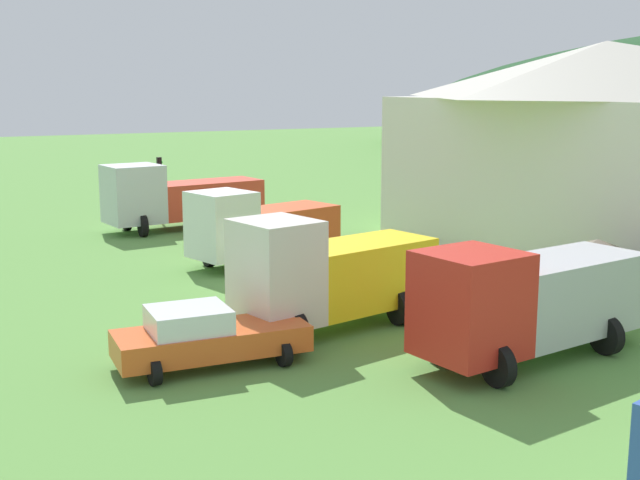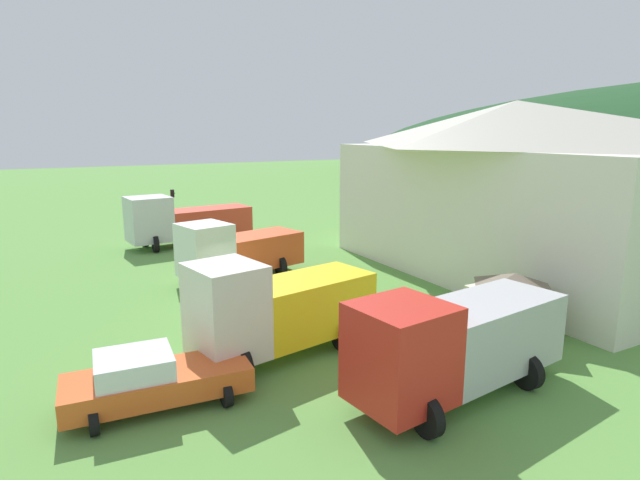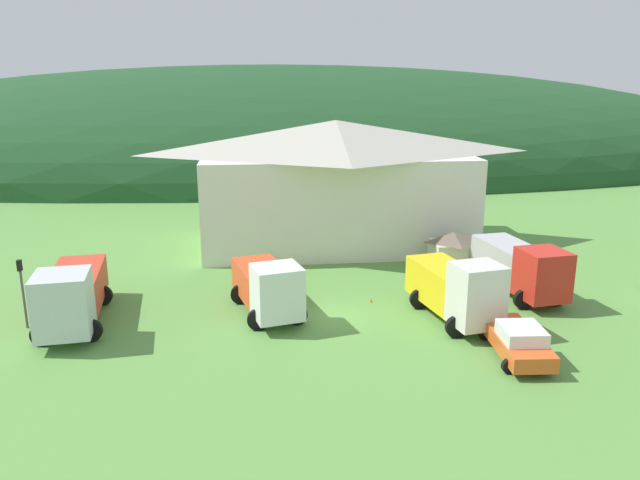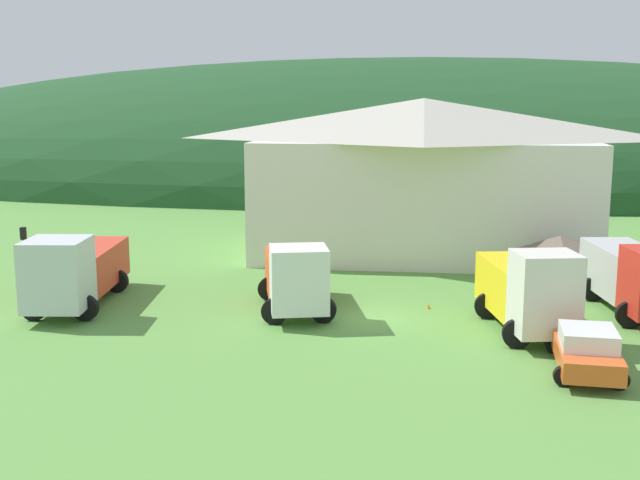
{
  "view_description": "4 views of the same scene",
  "coord_description": "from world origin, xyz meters",
  "px_view_note": "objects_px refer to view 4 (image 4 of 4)",
  "views": [
    {
      "loc": [
        27.58,
        -12.93,
        7.41
      ],
      "look_at": [
        0.26,
        1.6,
        1.55
      ],
      "focal_mm": 45.92,
      "sensor_mm": 36.0,
      "label": 1
    },
    {
      "loc": [
        21.82,
        -8.02,
        7.73
      ],
      "look_at": [
        -1.22,
        4.39,
        2.17
      ],
      "focal_mm": 29.1,
      "sensor_mm": 36.0,
      "label": 2
    },
    {
      "loc": [
        -4.03,
        -30.27,
        12.38
      ],
      "look_at": [
        0.07,
        6.22,
        2.52
      ],
      "focal_mm": 34.56,
      "sensor_mm": 36.0,
      "label": 3
    },
    {
      "loc": [
        1.89,
        -32.53,
        9.22
      ],
      "look_at": [
        -2.69,
        4.0,
        2.61
      ],
      "focal_mm": 44.29,
      "sensor_mm": 36.0,
      "label": 4
    }
  ],
  "objects_px": {
    "play_shed_cream": "(559,260)",
    "flatbed_truck_yellow": "(528,289)",
    "service_pickup_orange": "(586,348)",
    "traffic_light_west": "(25,257)",
    "traffic_cone_near_pickup": "(428,309)",
    "crane_truck_red": "(636,275)",
    "tow_truck_silver": "(75,269)",
    "heavy_rig_white": "(295,276)",
    "depot_building": "(423,175)"
  },
  "relations": [
    {
      "from": "tow_truck_silver",
      "to": "traffic_light_west",
      "type": "height_order",
      "value": "traffic_light_west"
    },
    {
      "from": "heavy_rig_white",
      "to": "traffic_light_west",
      "type": "xyz_separation_m",
      "value": [
        -12.2,
        -0.37,
        0.61
      ]
    },
    {
      "from": "play_shed_cream",
      "to": "tow_truck_silver",
      "type": "distance_m",
      "value": 23.24
    },
    {
      "from": "depot_building",
      "to": "flatbed_truck_yellow",
      "type": "height_order",
      "value": "depot_building"
    },
    {
      "from": "play_shed_cream",
      "to": "service_pickup_orange",
      "type": "distance_m",
      "value": 13.03
    },
    {
      "from": "depot_building",
      "to": "heavy_rig_white",
      "type": "bearing_deg",
      "value": -111.57
    },
    {
      "from": "play_shed_cream",
      "to": "traffic_cone_near_pickup",
      "type": "distance_m",
      "value": 8.52
    },
    {
      "from": "service_pickup_orange",
      "to": "traffic_cone_near_pickup",
      "type": "height_order",
      "value": "service_pickup_orange"
    },
    {
      "from": "heavy_rig_white",
      "to": "flatbed_truck_yellow",
      "type": "relative_size",
      "value": 0.99
    },
    {
      "from": "flatbed_truck_yellow",
      "to": "service_pickup_orange",
      "type": "distance_m",
      "value": 4.71
    },
    {
      "from": "play_shed_cream",
      "to": "traffic_light_west",
      "type": "xyz_separation_m",
      "value": [
        -24.46,
        -7.03,
        0.93
      ]
    },
    {
      "from": "depot_building",
      "to": "traffic_cone_near_pickup",
      "type": "bearing_deg",
      "value": -88.47
    },
    {
      "from": "play_shed_cream",
      "to": "depot_building",
      "type": "bearing_deg",
      "value": 133.74
    },
    {
      "from": "heavy_rig_white",
      "to": "service_pickup_orange",
      "type": "height_order",
      "value": "heavy_rig_white"
    },
    {
      "from": "play_shed_cream",
      "to": "traffic_cone_near_pickup",
      "type": "xyz_separation_m",
      "value": [
        -6.48,
        -5.37,
        -1.3
      ]
    },
    {
      "from": "tow_truck_silver",
      "to": "traffic_cone_near_pickup",
      "type": "xyz_separation_m",
      "value": [
        15.68,
        1.6,
        -1.72
      ]
    },
    {
      "from": "flatbed_truck_yellow",
      "to": "service_pickup_orange",
      "type": "xyz_separation_m",
      "value": [
        1.39,
        -4.39,
        -0.96
      ]
    },
    {
      "from": "heavy_rig_white",
      "to": "tow_truck_silver",
      "type": "bearing_deg",
      "value": -101.75
    },
    {
      "from": "play_shed_cream",
      "to": "flatbed_truck_yellow",
      "type": "xyz_separation_m",
      "value": [
        -2.64,
        -8.56,
        0.48
      ]
    },
    {
      "from": "play_shed_cream",
      "to": "service_pickup_orange",
      "type": "relative_size",
      "value": 0.55
    },
    {
      "from": "service_pickup_orange",
      "to": "traffic_cone_near_pickup",
      "type": "relative_size",
      "value": 10.92
    },
    {
      "from": "play_shed_cream",
      "to": "tow_truck_silver",
      "type": "xyz_separation_m",
      "value": [
        -22.16,
        -6.98,
        0.42
      ]
    },
    {
      "from": "depot_building",
      "to": "play_shed_cream",
      "type": "bearing_deg",
      "value": -46.26
    },
    {
      "from": "tow_truck_silver",
      "to": "flatbed_truck_yellow",
      "type": "distance_m",
      "value": 19.58
    },
    {
      "from": "traffic_light_west",
      "to": "heavy_rig_white",
      "type": "bearing_deg",
      "value": 1.73
    },
    {
      "from": "tow_truck_silver",
      "to": "heavy_rig_white",
      "type": "relative_size",
      "value": 1.23
    },
    {
      "from": "depot_building",
      "to": "traffic_light_west",
      "type": "xyz_separation_m",
      "value": [
        -17.65,
        -14.15,
        -2.53
      ]
    },
    {
      "from": "heavy_rig_white",
      "to": "traffic_light_west",
      "type": "relative_size",
      "value": 1.93
    },
    {
      "from": "traffic_cone_near_pickup",
      "to": "heavy_rig_white",
      "type": "bearing_deg",
      "value": -167.4
    },
    {
      "from": "traffic_light_west",
      "to": "traffic_cone_near_pickup",
      "type": "relative_size",
      "value": 7.46
    },
    {
      "from": "tow_truck_silver",
      "to": "heavy_rig_white",
      "type": "bearing_deg",
      "value": 85.4
    },
    {
      "from": "flatbed_truck_yellow",
      "to": "heavy_rig_white",
      "type": "bearing_deg",
      "value": -112.03
    },
    {
      "from": "depot_building",
      "to": "heavy_rig_white",
      "type": "xyz_separation_m",
      "value": [
        -5.45,
        -13.78,
        -3.14
      ]
    },
    {
      "from": "tow_truck_silver",
      "to": "flatbed_truck_yellow",
      "type": "height_order",
      "value": "flatbed_truck_yellow"
    },
    {
      "from": "crane_truck_red",
      "to": "depot_building",
      "type": "bearing_deg",
      "value": -150.42
    },
    {
      "from": "flatbed_truck_yellow",
      "to": "traffic_cone_near_pickup",
      "type": "xyz_separation_m",
      "value": [
        -3.83,
        3.19,
        -1.78
      ]
    },
    {
      "from": "tow_truck_silver",
      "to": "heavy_rig_white",
      "type": "height_order",
      "value": "tow_truck_silver"
    },
    {
      "from": "service_pickup_orange",
      "to": "traffic_light_west",
      "type": "xyz_separation_m",
      "value": [
        -23.21,
        5.92,
        1.41
      ]
    },
    {
      "from": "crane_truck_red",
      "to": "heavy_rig_white",
      "type": "bearing_deg",
      "value": -91.16
    },
    {
      "from": "crane_truck_red",
      "to": "traffic_cone_near_pickup",
      "type": "distance_m",
      "value": 8.99
    },
    {
      "from": "depot_building",
      "to": "flatbed_truck_yellow",
      "type": "bearing_deg",
      "value": -75.12
    },
    {
      "from": "depot_building",
      "to": "tow_truck_silver",
      "type": "height_order",
      "value": "depot_building"
    },
    {
      "from": "play_shed_cream",
      "to": "flatbed_truck_yellow",
      "type": "bearing_deg",
      "value": -107.15
    },
    {
      "from": "tow_truck_silver",
      "to": "traffic_cone_near_pickup",
      "type": "distance_m",
      "value": 15.86
    },
    {
      "from": "play_shed_cream",
      "to": "traffic_light_west",
      "type": "height_order",
      "value": "traffic_light_west"
    },
    {
      "from": "depot_building",
      "to": "play_shed_cream",
      "type": "height_order",
      "value": "depot_building"
    },
    {
      "from": "crane_truck_red",
      "to": "tow_truck_silver",
      "type": "bearing_deg",
      "value": -92.88
    },
    {
      "from": "crane_truck_red",
      "to": "traffic_cone_near_pickup",
      "type": "bearing_deg",
      "value": -95.53
    },
    {
      "from": "flatbed_truck_yellow",
      "to": "traffic_cone_near_pickup",
      "type": "distance_m",
      "value": 5.3
    },
    {
      "from": "flatbed_truck_yellow",
      "to": "depot_building",
      "type": "bearing_deg",
      "value": -175.98
    }
  ]
}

